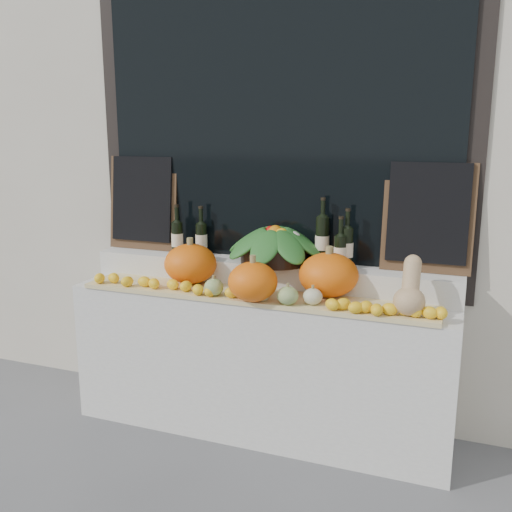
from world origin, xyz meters
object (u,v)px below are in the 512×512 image
Objects in this scene: pumpkin_right at (329,275)px; butternut_squash at (410,291)px; produce_bowl at (275,244)px; pumpkin_left at (190,264)px; wine_bottle_tall at (322,240)px.

pumpkin_right is 1.14× the size of butternut_squash.
produce_bowl is at bearing 159.47° from butternut_squash.
butternut_squash is at bearing -6.18° from pumpkin_left.
pumpkin_left is 0.82m from wine_bottle_tall.
pumpkin_left is 0.95× the size of pumpkin_right.
wine_bottle_tall is (0.28, 0.05, 0.03)m from produce_bowl.
butternut_squash is at bearing -20.53° from produce_bowl.
pumpkin_left is 1.33m from butternut_squash.
pumpkin_right is at bearing 1.55° from pumpkin_left.
pumpkin_left is 1.08× the size of butternut_squash.
pumpkin_left is 0.86m from pumpkin_right.
produce_bowl reaches higher than pumpkin_right.
produce_bowl is at bearing 158.46° from pumpkin_right.
pumpkin_left is at bearing -178.45° from pumpkin_right.
produce_bowl is 0.29m from wine_bottle_tall.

